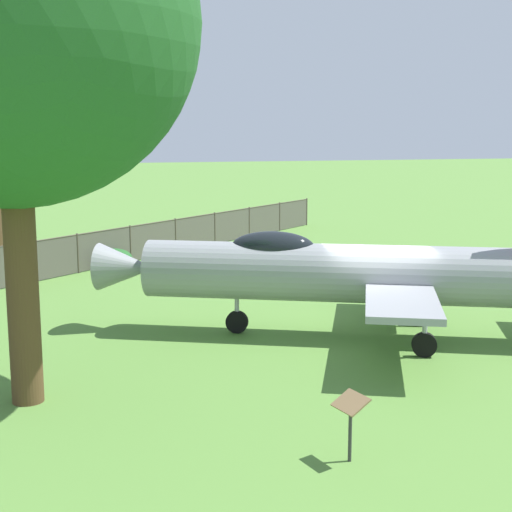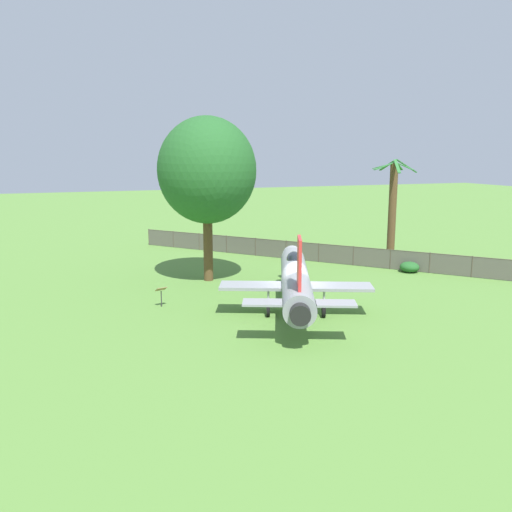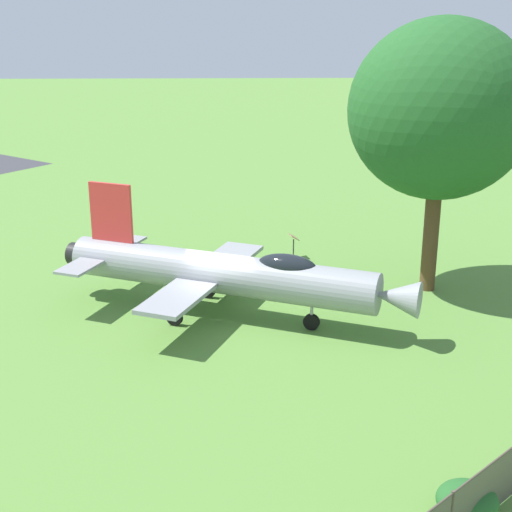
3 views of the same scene
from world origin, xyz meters
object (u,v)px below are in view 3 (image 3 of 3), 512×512
object	(u,v)px
shade_tree	(441,111)
info_plaque	(294,240)
display_jet	(229,273)
shrub_near_fence	(467,501)

from	to	relation	value
shade_tree	info_plaque	world-z (taller)	shade_tree
shade_tree	info_plaque	bearing A→B (deg)	141.37
display_jet	info_plaque	world-z (taller)	display_jet
shrub_near_fence	info_plaque	bearing A→B (deg)	97.90
display_jet	shrub_near_fence	bearing A→B (deg)	-41.85
info_plaque	shade_tree	bearing A→B (deg)	-38.63
shrub_near_fence	info_plaque	world-z (taller)	info_plaque
info_plaque	display_jet	bearing A→B (deg)	-113.19
display_jet	shrub_near_fence	world-z (taller)	display_jet
shrub_near_fence	display_jet	bearing A→B (deg)	115.38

